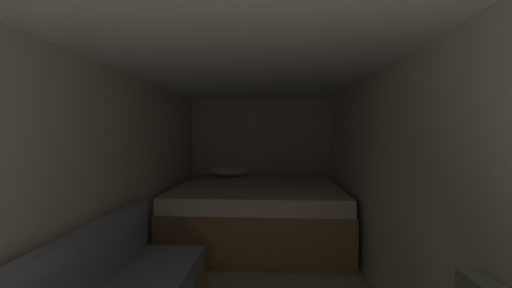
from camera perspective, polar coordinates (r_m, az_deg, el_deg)
wall_back at (r=4.93m, az=0.90°, el=-3.10°), size 2.37×0.05×1.99m
wall_left at (r=2.70m, az=-27.41°, el=-7.66°), size 0.05×5.19×1.99m
wall_right at (r=2.51m, az=25.73°, el=-8.35°), size 0.05×5.19×1.99m
ceiling_slab at (r=2.36m, az=-1.92°, el=16.08°), size 2.37×5.19×0.05m
bed at (r=4.09m, az=0.21°, el=-12.95°), size 2.15×1.79×0.95m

